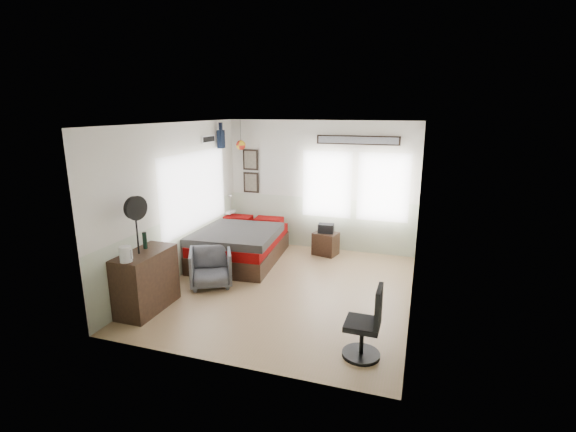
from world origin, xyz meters
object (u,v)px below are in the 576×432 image
Objects in this scene: dresser at (146,281)px; nightstand at (326,244)px; task_chair at (367,329)px; bed at (240,244)px; armchair at (211,267)px.

dresser is 3.77m from nightstand.
bed is at bearing 137.80° from task_chair.
task_chair is at bearing -47.13° from bed.
nightstand is 0.51× the size of task_chair.
bed is 1.28m from armchair.
armchair is 1.51× the size of nightstand.
dresser is 1.43× the size of armchair.
task_chair reaches higher than bed.
bed is 1.75m from nightstand.
task_chair is (2.80, -1.32, 0.06)m from armchair.
armchair is at bearing -92.87° from bed.
nightstand is (1.53, 0.84, -0.09)m from bed.
dresser is 1.19m from armchair.
armchair is at bearing 66.09° from dresser.
dresser is 2.15× the size of nightstand.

